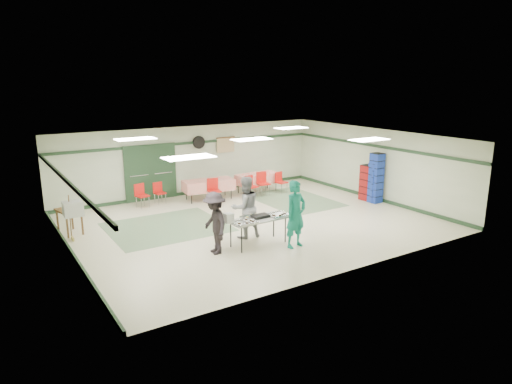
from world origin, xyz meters
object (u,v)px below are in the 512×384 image
volunteer_teal (296,214)px  broom (70,217)px  crate_stack_blue_a (374,183)px  chair_a (263,181)px  chair_loose_b (141,193)px  crate_stack_blue_b (376,178)px  dining_table_b (209,185)px  chair_loose_a (159,191)px  chair_d (213,188)px  chair_c (280,180)px  office_printer (73,209)px  crate_stack_red (367,183)px  printer_table (69,213)px  chair_b (251,184)px  dining_table_a (257,178)px  volunteer_dark (215,223)px  volunteer_grey (245,207)px  serving_table (258,220)px

volunteer_teal → broom: (-5.09, 3.83, -0.24)m
crate_stack_blue_a → chair_a: bearing=133.6°
chair_loose_b → crate_stack_blue_b: (7.57, -4.00, 0.40)m
dining_table_b → chair_loose_a: bearing=171.9°
crate_stack_blue_b → chair_d: bearing=148.3°
volunteer_teal → chair_c: volunteer_teal is taller
office_printer → broom: (-0.08, 0.11, -0.26)m
crate_stack_red → printer_table: 10.48m
dining_table_b → broom: size_ratio=1.49×
volunteer_teal → chair_loose_a: 6.48m
chair_loose_a → crate_stack_red: bearing=-36.5°
chair_a → chair_b: (-0.56, -0.01, -0.05)m
chair_a → broom: 7.57m
dining_table_a → chair_a: (-0.11, -0.56, 0.00)m
broom → crate_stack_blue_b: bearing=-17.2°
chair_b → crate_stack_red: (3.50, -2.71, 0.16)m
volunteer_dark → chair_a: bearing=140.6°
volunteer_dark → chair_a: (4.43, 4.49, -0.26)m
volunteer_grey → chair_c: size_ratio=2.15×
volunteer_teal → chair_loose_b: bearing=102.1°
crate_stack_blue_b → office_printer: (-10.30, 1.64, 0.02)m
chair_d → volunteer_dark: bearing=-108.5°
volunteer_dark → crate_stack_blue_b: (7.37, 1.33, 0.10)m
chair_loose_a → office_printer: office_printer is taller
volunteer_dark → chair_c: volunteer_dark is taller
crate_stack_blue_a → broom: (-10.38, 1.68, -0.05)m
chair_b → chair_loose_b: bearing=156.2°
dining_table_b → printer_table: size_ratio=2.11×
dining_table_b → crate_stack_red: crate_stack_red is taller
volunteer_teal → dining_table_a: size_ratio=1.03×
volunteer_grey → broom: (-4.32, 2.45, -0.21)m
volunteer_dark → office_printer: bearing=-130.3°
dining_table_b → office_printer: (-5.27, -2.08, 0.38)m
volunteer_dark → dining_table_a: bearing=143.2°
volunteer_grey → volunteer_dark: bearing=27.8°
crate_stack_blue_a → printer_table: size_ratio=1.57×
crate_stack_red → crate_stack_blue_b: crate_stack_blue_b is taller
crate_stack_blue_a → broom: crate_stack_blue_a is taller
chair_d → broom: broom is taller
volunteer_grey → chair_loose_b: (-1.52, 4.70, -0.38)m
chair_c → broom: 8.40m
crate_stack_red → serving_table: bearing=-163.0°
serving_table → volunteer_teal: 1.04m
printer_table → volunteer_teal: bearing=-54.0°
chair_c → crate_stack_red: size_ratio=0.62×
serving_table → crate_stack_blue_a: crate_stack_blue_a is taller
chair_a → printer_table: (-7.36, -0.79, 0.06)m
volunteer_dark → chair_loose_b: bearing=-172.7°
chair_d → office_printer: bearing=-155.4°
chair_d → crate_stack_blue_b: (5.11, -3.16, 0.36)m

